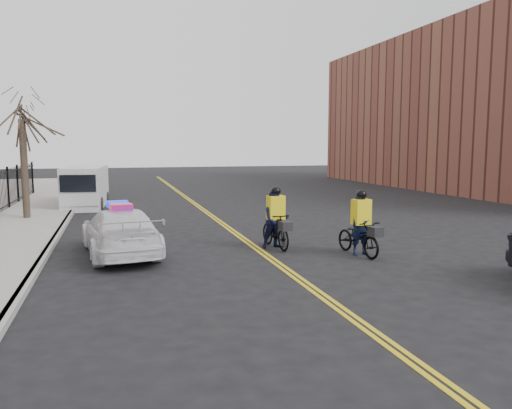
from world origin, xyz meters
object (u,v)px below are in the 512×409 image
Objects in this scene: police_cruiser at (120,231)px; cyclist_far at (276,224)px; cargo_van at (85,188)px; cyclist_near at (361,232)px.

cyclist_far is (4.54, -0.33, 0.07)m from police_cruiser.
cargo_van is (-1.55, 11.92, 0.32)m from police_cruiser.
cargo_van reaches higher than police_cruiser.
cyclist_near reaches higher than police_cruiser.
police_cruiser is at bearing 156.02° from cyclist_near.
cyclist_near is (8.13, -13.79, -0.34)m from cargo_van.
cargo_van is 16.01m from cyclist_near.
cyclist_far is at bearing 134.93° from cyclist_near.
cargo_van reaches higher than cyclist_far.
cyclist_near is (6.59, -1.87, -0.02)m from police_cruiser.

